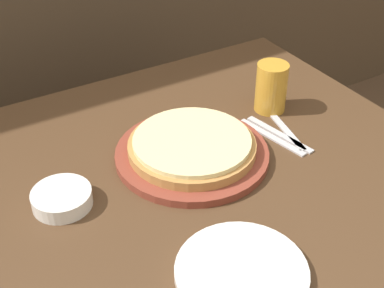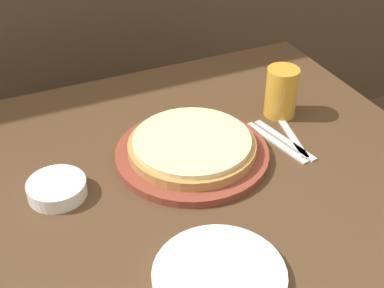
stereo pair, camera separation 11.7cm
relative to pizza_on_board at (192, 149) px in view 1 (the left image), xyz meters
The scene contains 8 objects.
dining_table 0.42m from the pizza_on_board, 146.22° to the right, with size 1.29×1.05×0.78m.
pizza_on_board is the anchor object (origin of this frame).
beer_glass 0.32m from the pizza_on_board, 15.54° to the left, with size 0.09×0.09×0.14m.
dinner_plate 0.38m from the pizza_on_board, 106.66° to the right, with size 0.25×0.25×0.02m.
side_bowl 0.33m from the pizza_on_board, behind, with size 0.13×0.13×0.04m.
fork 0.22m from the pizza_on_board, ahead, with size 0.06×0.21×0.00m.
dinner_knife 0.25m from the pizza_on_board, ahead, with size 0.06×0.21×0.00m.
spoon 0.27m from the pizza_on_board, ahead, with size 0.05×0.18×0.00m.
Camera 1 is at (-0.46, -0.85, 1.57)m, focal length 50.00 mm.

